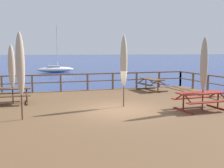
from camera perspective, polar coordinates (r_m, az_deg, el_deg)
ground_plane at (r=11.89m, az=1.42°, el=-9.54°), size 600.00×600.00×0.00m
wooden_deck at (r=11.77m, az=1.43°, el=-7.50°), size 14.15×12.75×0.87m
railing_waterside_far at (r=17.49m, az=-5.25°, el=1.14°), size 13.95×0.10×1.09m
picnic_table_mid_right at (r=13.73m, az=-20.66°, el=-1.66°), size 1.77×1.41×0.78m
picnic_table_back_left at (r=17.39m, az=8.46°, el=0.44°), size 1.51×2.00×0.78m
picnic_table_front_left at (r=12.10m, az=18.48°, el=-2.62°), size 2.16×1.45×0.78m
patio_umbrella_short_mid at (r=13.53m, az=-20.61°, el=3.51°), size 0.32×0.32×2.82m
patio_umbrella_tall_mid_right at (r=11.90m, az=19.01°, el=4.01°), size 0.32×0.32×3.09m
patio_umbrella_tall_back_left at (r=10.19m, az=-18.96°, el=3.97°), size 0.32×0.32×3.20m
patio_umbrella_tall_mid_left at (r=12.03m, az=2.53°, el=4.78°), size 0.32×0.32×3.22m
sailboat_distant at (r=45.32m, az=-11.89°, el=3.13°), size 6.13×2.22×7.72m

